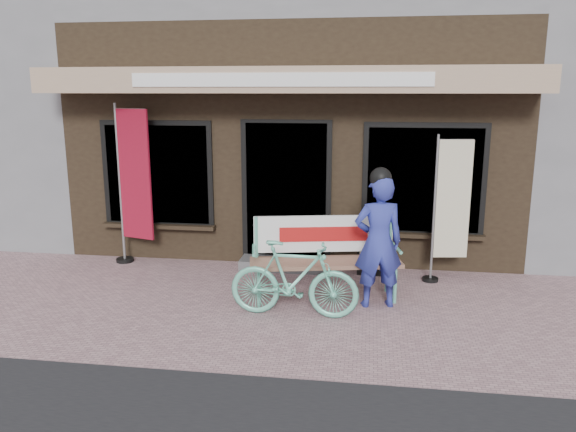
% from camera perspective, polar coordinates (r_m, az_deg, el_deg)
% --- Properties ---
extents(ground, '(70.00, 70.00, 0.00)m').
position_cam_1_polar(ground, '(6.83, -2.66, -9.86)').
color(ground, gray).
rests_on(ground, ground).
extents(storefront, '(7.00, 6.77, 6.00)m').
position_cam_1_polar(storefront, '(11.23, 2.13, 14.56)').
color(storefront, black).
rests_on(storefront, ground).
extents(bench, '(1.97, 0.87, 1.04)m').
position_cam_1_polar(bench, '(7.21, 3.74, -3.52)').
color(bench, '#64C4A6').
rests_on(bench, ground).
extents(person, '(0.67, 0.52, 1.73)m').
position_cam_1_polar(person, '(6.88, 9.17, -2.35)').
color(person, '#2B3394').
rests_on(person, ground).
extents(bicycle, '(1.53, 0.47, 0.91)m').
position_cam_1_polar(bicycle, '(6.59, 0.62, -6.43)').
color(bicycle, '#64C4A6').
rests_on(bicycle, ground).
extents(nobori_red, '(0.72, 0.34, 2.44)m').
position_cam_1_polar(nobori_red, '(8.72, -15.50, 3.23)').
color(nobori_red, gray).
rests_on(nobori_red, ground).
extents(nobori_cream, '(0.61, 0.25, 2.04)m').
position_cam_1_polar(nobori_cream, '(7.96, 16.08, 0.85)').
color(nobori_cream, gray).
rests_on(nobori_cream, ground).
extents(menu_stand, '(0.43, 0.12, 0.86)m').
position_cam_1_polar(menu_stand, '(8.12, 8.61, -3.03)').
color(menu_stand, black).
rests_on(menu_stand, ground).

